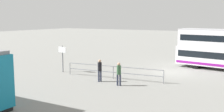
# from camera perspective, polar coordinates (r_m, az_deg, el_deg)

# --- Properties ---
(ground_plane) EXTENTS (160.00, 160.00, 0.00)m
(ground_plane) POSITION_cam_1_polar(r_m,az_deg,el_deg) (26.60, 12.32, -3.29)
(ground_plane) COLOR gray
(pedestrian_near_railing) EXTENTS (0.39, 0.39, 1.79)m
(pedestrian_near_railing) POSITION_cam_1_polar(r_m,az_deg,el_deg) (22.09, -2.54, -2.65)
(pedestrian_near_railing) COLOR #33384C
(pedestrian_near_railing) RESTS_ON ground
(pedestrian_crossing) EXTENTS (0.36, 0.34, 1.76)m
(pedestrian_crossing) POSITION_cam_1_polar(r_m,az_deg,el_deg) (20.76, 1.42, -3.37)
(pedestrian_crossing) COLOR #33384C
(pedestrian_crossing) RESTS_ON ground
(pedestrian_railing) EXTENTS (8.58, 0.99, 1.08)m
(pedestrian_railing) POSITION_cam_1_polar(r_m,az_deg,el_deg) (23.16, 0.25, -2.88)
(pedestrian_railing) COLOR gray
(pedestrian_railing) RESTS_ON ground
(info_sign) EXTENTS (0.97, 0.17, 2.49)m
(info_sign) POSITION_cam_1_polar(r_m,az_deg,el_deg) (26.32, -10.16, 0.38)
(info_sign) COLOR slate
(info_sign) RESTS_ON ground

